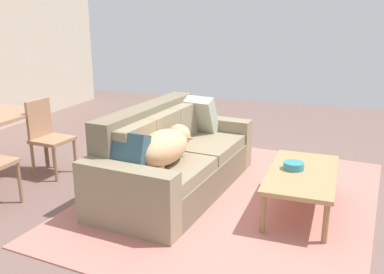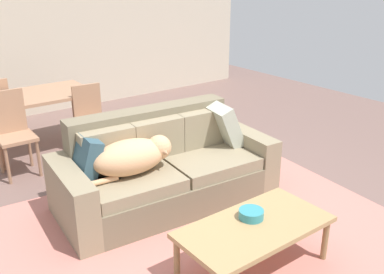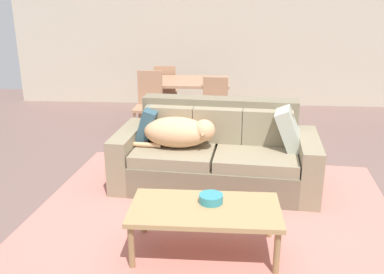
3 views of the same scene
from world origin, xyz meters
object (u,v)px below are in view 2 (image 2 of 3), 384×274
(throw_pillow_by_right_arm, at_px, (223,124))
(coffee_table, at_px, (255,229))
(dog_on_left_cushion, at_px, (133,156))
(dining_chair_near_right, at_px, (91,117))
(couch, at_px, (164,170))
(throw_pillow_by_left_arm, at_px, (86,157))
(dining_chair_near_left, at_px, (13,129))
(dining_table, at_px, (38,99))
(bowl_on_coffee_table, at_px, (251,214))

(throw_pillow_by_right_arm, height_order, coffee_table, throw_pillow_by_right_arm)
(dog_on_left_cushion, relative_size, dining_chair_near_right, 1.01)
(couch, bearing_deg, throw_pillow_by_left_arm, 175.96)
(dog_on_left_cushion, xyz_separation_m, throw_pillow_by_left_arm, (-0.38, 0.22, 0.01))
(dining_chair_near_left, height_order, dining_chair_near_right, dining_chair_near_left)
(coffee_table, height_order, dining_chair_near_right, dining_chair_near_right)
(dog_on_left_cushion, xyz_separation_m, coffee_table, (0.32, -1.27, -0.26))
(couch, xyz_separation_m, dining_chair_near_left, (-1.00, 1.57, 0.20))
(dining_table, distance_m, dining_chair_near_right, 0.75)
(throw_pillow_by_right_arm, xyz_separation_m, dining_table, (-1.29, 2.15, 0.02))
(dog_on_left_cushion, relative_size, coffee_table, 0.75)
(dog_on_left_cushion, relative_size, throw_pillow_by_right_arm, 1.95)
(couch, relative_size, dining_chair_near_right, 2.51)
(throw_pillow_by_right_arm, bearing_deg, bowl_on_coffee_table, -122.21)
(couch, bearing_deg, bowl_on_coffee_table, -85.97)
(throw_pillow_by_right_arm, distance_m, dining_chair_near_left, 2.39)
(throw_pillow_by_left_arm, bearing_deg, bowl_on_coffee_table, -62.07)
(couch, bearing_deg, dining_table, 108.64)
(dining_table, relative_size, dining_chair_near_left, 1.37)
(dining_table, bearing_deg, couch, -76.40)
(throw_pillow_by_left_arm, distance_m, dining_chair_near_right, 1.62)
(throw_pillow_by_left_arm, relative_size, dining_chair_near_right, 0.44)
(dining_table, bearing_deg, throw_pillow_by_left_arm, -97.05)
(dog_on_left_cushion, xyz_separation_m, dining_table, (-0.13, 2.23, 0.06))
(throw_pillow_by_right_arm, relative_size, bowl_on_coffee_table, 2.33)
(throw_pillow_by_right_arm, height_order, dining_chair_near_left, dining_chair_near_left)
(throw_pillow_by_right_arm, xyz_separation_m, bowl_on_coffee_table, (-0.80, -1.27, -0.22))
(couch, xyz_separation_m, coffee_table, (-0.07, -1.37, 0.03))
(bowl_on_coffee_table, bearing_deg, couch, 88.99)
(couch, relative_size, dog_on_left_cushion, 2.49)
(coffee_table, distance_m, bowl_on_coffee_table, 0.13)
(throw_pillow_by_right_arm, xyz_separation_m, dining_chair_near_left, (-1.78, 1.58, -0.13))
(throw_pillow_by_left_arm, relative_size, dining_chair_near_left, 0.40)
(throw_pillow_by_left_arm, height_order, throw_pillow_by_right_arm, throw_pillow_by_right_arm)
(couch, bearing_deg, dog_on_left_cushion, -161.16)
(dining_chair_near_right, bearing_deg, dining_chair_near_left, -175.13)
(throw_pillow_by_left_arm, xyz_separation_m, throw_pillow_by_right_arm, (1.54, -0.14, 0.03))
(couch, xyz_separation_m, throw_pillow_by_right_arm, (0.78, -0.01, 0.33))
(dining_table, height_order, dining_chair_near_left, dining_chair_near_left)
(couch, distance_m, dog_on_left_cushion, 0.49)
(bowl_on_coffee_table, bearing_deg, throw_pillow_by_right_arm, 57.79)
(dining_table, height_order, dining_chair_near_right, dining_chair_near_right)
(dog_on_left_cushion, bearing_deg, dining_chair_near_right, 83.67)
(throw_pillow_by_left_arm, distance_m, dining_chair_near_left, 1.47)
(throw_pillow_by_right_arm, xyz_separation_m, coffee_table, (-0.84, -1.36, -0.30))
(dog_on_left_cushion, bearing_deg, bowl_on_coffee_table, -67.69)
(throw_pillow_by_right_arm, bearing_deg, throw_pillow_by_left_arm, 174.96)
(coffee_table, xyz_separation_m, bowl_on_coffee_table, (0.04, 0.09, 0.08))
(throw_pillow_by_right_arm, bearing_deg, dog_on_left_cushion, -175.95)
(throw_pillow_by_right_arm, bearing_deg, dining_table, 121.01)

